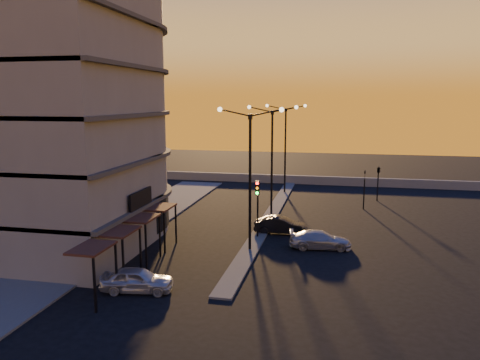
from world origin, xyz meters
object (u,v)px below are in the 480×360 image
object	(u,v)px
car_wagon	(320,240)
car_sedan	(281,225)
streetlamp_mid	(272,152)
car_hatchback	(137,280)
traffic_light_main	(257,200)

from	to	relation	value
car_wagon	car_sedan	bearing A→B (deg)	38.88
streetlamp_mid	car_hatchback	xyz separation A→B (m)	(-4.52, -17.87, -4.94)
traffic_light_main	car_sedan	distance (m)	3.16
car_sedan	car_wagon	distance (m)	4.30
traffic_light_main	car_wagon	bearing A→B (deg)	-16.74
car_wagon	streetlamp_mid	bearing A→B (deg)	21.54
streetlamp_mid	car_wagon	size ratio (longest dim) A/B	2.28
streetlamp_mid	car_wagon	bearing A→B (deg)	-61.72
streetlamp_mid	traffic_light_main	bearing A→B (deg)	-90.00
car_sedan	car_wagon	size ratio (longest dim) A/B	0.94
streetlamp_mid	car_wagon	distance (m)	10.87
streetlamp_mid	car_sedan	xyz separation A→B (m)	(1.50, -5.50, -4.95)
traffic_light_main	car_sedan	world-z (taller)	traffic_light_main
car_hatchback	streetlamp_mid	bearing A→B (deg)	-23.21
car_sedan	streetlamp_mid	bearing A→B (deg)	14.09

